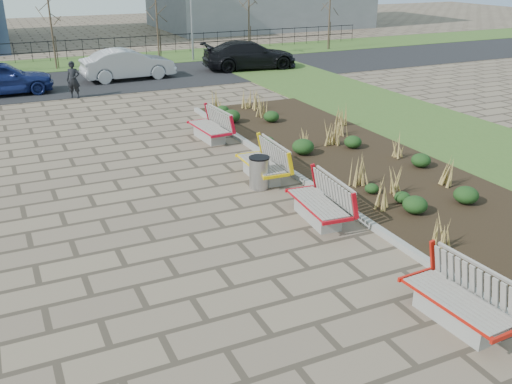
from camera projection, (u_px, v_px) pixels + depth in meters
name	position (u px, v px, depth m)	size (l,w,h in m)	color
ground	(251.00, 310.00, 10.15)	(120.00, 120.00, 0.00)	#6E5F4C
planting_bed	(373.00, 170.00, 16.77)	(4.50, 18.00, 0.10)	black
planting_curb	(304.00, 181.00, 15.85)	(0.16, 18.00, 0.15)	gray
grass_verge_near	(493.00, 149.00, 18.65)	(5.00, 38.00, 0.04)	#33511E
grass_verge_far	(54.00, 65.00, 33.61)	(80.00, 5.00, 0.04)	#33511E
road	(69.00, 83.00, 28.58)	(80.00, 7.00, 0.02)	black
bench_a	(458.00, 298.00, 9.60)	(0.90, 2.10, 1.00)	red
bench_b	(318.00, 201.00, 13.46)	(0.90, 2.10, 1.00)	red
bench_c	(261.00, 162.00, 16.04)	(0.90, 2.10, 1.00)	yellow
bench_d	(209.00, 126.00, 19.54)	(0.90, 2.10, 1.00)	red
litter_bin	(259.00, 173.00, 15.41)	(0.54, 0.54, 0.86)	#B2B2B7
pedestrian	(73.00, 80.00, 25.34)	(0.60, 0.39, 1.63)	black
car_blue	(1.00, 78.00, 25.87)	(1.81, 4.49, 1.53)	navy
car_silver	(128.00, 64.00, 29.26)	(1.63, 4.68, 1.54)	#A1A2A9
car_black	(250.00, 55.00, 32.06)	(2.16, 5.31, 1.54)	black
tree_c	(52.00, 32.00, 31.59)	(1.40, 1.40, 4.00)	#4C3D2D
tree_d	(157.00, 27.00, 33.94)	(1.40, 1.40, 4.00)	#4C3D2D
tree_e	(249.00, 23.00, 36.29)	(1.40, 1.40, 4.00)	#4C3D2D
tree_f	(329.00, 19.00, 38.65)	(1.40, 1.40, 4.00)	#4C3D2D
lamp_east	(191.00, 9.00, 33.93)	(0.24, 0.60, 6.00)	gray
railing_fence	(49.00, 51.00, 34.63)	(44.00, 0.10, 1.20)	black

